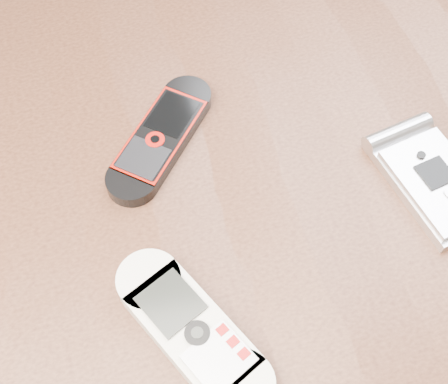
{
  "coord_description": "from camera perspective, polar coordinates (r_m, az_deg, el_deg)",
  "views": [
    {
      "loc": [
        -0.07,
        -0.24,
        1.17
      ],
      "look_at": [
        0.01,
        0.0,
        0.76
      ],
      "focal_mm": 50.0,
      "sensor_mm": 36.0,
      "label": 1
    }
  ],
  "objects": [
    {
      "name": "motorola_razr",
      "position": [
        0.51,
        18.75,
        0.95
      ],
      "size": [
        0.08,
        0.12,
        0.02
      ],
      "primitive_type": "cube",
      "rotation": [
        0.0,
        0.0,
        0.16
      ],
      "color": "silver",
      "rests_on": "table"
    },
    {
      "name": "table",
      "position": [
        0.58,
        -0.48,
        -6.13
      ],
      "size": [
        1.2,
        0.8,
        0.75
      ],
      "color": "black",
      "rests_on": "ground"
    },
    {
      "name": "nokia_white",
      "position": [
        0.43,
        -2.9,
        -12.59
      ],
      "size": [
        0.1,
        0.15,
        0.02
      ],
      "primitive_type": "cube",
      "rotation": [
        0.0,
        0.0,
        0.42
      ],
      "color": "silver",
      "rests_on": "table"
    },
    {
      "name": "nokia_black_red",
      "position": [
        0.51,
        -5.8,
        4.99
      ],
      "size": [
        0.12,
        0.13,
        0.01
      ],
      "primitive_type": "cube",
      "rotation": [
        0.0,
        0.0,
        -0.74
      ],
      "color": "black",
      "rests_on": "table"
    }
  ]
}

